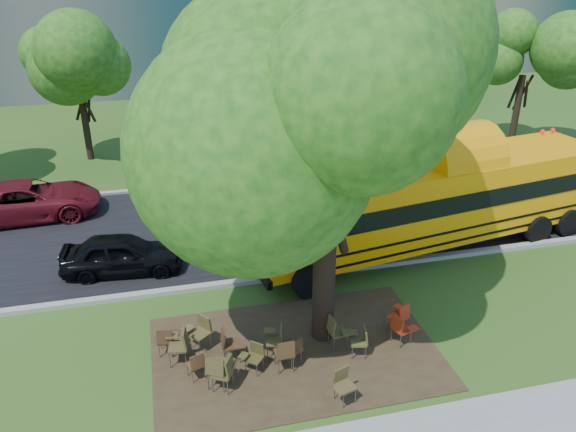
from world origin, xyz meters
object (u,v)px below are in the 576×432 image
object	(u,v)px
main_tree	(329,134)
chair_1	(218,368)
school_bus	(446,197)
chair_6	(360,338)
chair_3	(254,355)
chair_2	(225,370)
chair_12	(337,330)
chair_15	(277,337)
chair_13	(400,315)
chair_10	(229,342)
chair_8	(180,343)
chair_11	(294,348)
chair_9	(200,329)
bg_car_red	(29,200)
chair_5	(343,383)
chair_7	(401,327)
chair_0	(197,363)
chair_14	(166,338)
chair_4	(286,352)
black_car	(122,254)

from	to	relation	value
main_tree	chair_1	bearing A→B (deg)	-155.41
school_bus	chair_6	bearing A→B (deg)	-143.47
chair_3	chair_6	distance (m)	2.62
chair_2	chair_3	world-z (taller)	chair_2
chair_12	chair_2	bearing A→B (deg)	-79.01
chair_1	chair_15	bearing A→B (deg)	56.26
chair_3	chair_13	distance (m)	3.99
chair_6	chair_15	world-z (taller)	chair_15
chair_2	chair_10	size ratio (longest dim) A/B	0.97
chair_12	main_tree	bearing A→B (deg)	-165.68
chair_1	chair_3	distance (m)	0.99
chair_1	chair_8	world-z (taller)	chair_8
chair_2	chair_6	size ratio (longest dim) A/B	1.10
chair_6	chair_13	distance (m)	1.46
school_bus	chair_11	world-z (taller)	school_bus
chair_2	chair_8	size ratio (longest dim) A/B	0.95
chair_9	bg_car_red	world-z (taller)	bg_car_red
chair_1	chair_5	size ratio (longest dim) A/B	1.11
chair_8	chair_15	bearing A→B (deg)	-88.01
chair_7	chair_10	world-z (taller)	chair_10
main_tree	chair_2	bearing A→B (deg)	-153.39
chair_0	chair_1	xyz separation A→B (m)	(0.44, -0.44, 0.11)
chair_3	chair_13	xyz separation A→B (m)	(3.95, 0.57, 0.08)
chair_3	chair_8	xyz separation A→B (m)	(-1.67, 0.71, 0.12)
chair_5	school_bus	bearing A→B (deg)	-150.39
chair_1	chair_14	size ratio (longest dim) A/B	1.16
chair_7	chair_11	distance (m)	2.80
chair_11	chair_7	bearing A→B (deg)	-26.13
chair_8	chair_14	xyz separation A→B (m)	(-0.31, 0.36, -0.09)
main_tree	chair_3	world-z (taller)	main_tree
chair_2	bg_car_red	world-z (taller)	bg_car_red
chair_11	chair_15	distance (m)	0.55
chair_1	chair_6	size ratio (longest dim) A/B	1.14
chair_2	chair_7	distance (m)	4.55
chair_3	chair_4	world-z (taller)	chair_4
chair_7	chair_14	world-z (taller)	chair_7
chair_7	chair_3	bearing A→B (deg)	-107.72
main_tree	chair_9	world-z (taller)	main_tree
chair_12	chair_13	xyz separation A→B (m)	(1.80, 0.22, -0.01)
school_bus	chair_11	size ratio (longest dim) A/B	15.65
bg_car_red	chair_11	bearing A→B (deg)	-147.92
chair_13	chair_2	bearing A→B (deg)	163.06
chair_2	chair_10	distance (m)	0.97
chair_7	chair_14	bearing A→B (deg)	-118.82
chair_6	chair_7	distance (m)	1.15
chair_4	chair_14	distance (m)	2.98
school_bus	chair_0	distance (m)	10.08
chair_3	black_car	bearing A→B (deg)	-20.64
chair_8	chair_13	bearing A→B (deg)	-82.45
chair_14	chair_2	bearing A→B (deg)	-41.78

